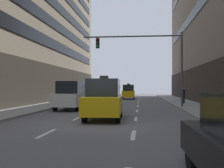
# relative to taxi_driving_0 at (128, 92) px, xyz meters

# --- Properties ---
(ground_plane) EXTENTS (120.00, 120.00, 0.00)m
(ground_plane) POSITION_rel_taxi_driving_0_xyz_m (-0.14, -26.20, -1.00)
(ground_plane) COLOR slate
(lane_stripe_l1_s3) EXTENTS (0.16, 2.00, 0.01)m
(lane_stripe_l1_s3) POSITION_rel_taxi_driving_0_xyz_m (-1.72, -29.20, -0.99)
(lane_stripe_l1_s3) COLOR silver
(lane_stripe_l1_s3) RESTS_ON ground
(lane_stripe_l1_s4) EXTENTS (0.16, 2.00, 0.01)m
(lane_stripe_l1_s4) POSITION_rel_taxi_driving_0_xyz_m (-1.72, -24.20, -0.99)
(lane_stripe_l1_s4) COLOR silver
(lane_stripe_l1_s4) RESTS_ON ground
(lane_stripe_l1_s5) EXTENTS (0.16, 2.00, 0.01)m
(lane_stripe_l1_s5) POSITION_rel_taxi_driving_0_xyz_m (-1.72, -19.20, -0.99)
(lane_stripe_l1_s5) COLOR silver
(lane_stripe_l1_s5) RESTS_ON ground
(lane_stripe_l1_s6) EXTENTS (0.16, 2.00, 0.01)m
(lane_stripe_l1_s6) POSITION_rel_taxi_driving_0_xyz_m (-1.72, -14.20, -0.99)
(lane_stripe_l1_s6) COLOR silver
(lane_stripe_l1_s6) RESTS_ON ground
(lane_stripe_l1_s7) EXTENTS (0.16, 2.00, 0.01)m
(lane_stripe_l1_s7) POSITION_rel_taxi_driving_0_xyz_m (-1.72, -9.20, -0.99)
(lane_stripe_l1_s7) COLOR silver
(lane_stripe_l1_s7) RESTS_ON ground
(lane_stripe_l1_s8) EXTENTS (0.16, 2.00, 0.01)m
(lane_stripe_l1_s8) POSITION_rel_taxi_driving_0_xyz_m (-1.72, -4.20, -0.99)
(lane_stripe_l1_s8) COLOR silver
(lane_stripe_l1_s8) RESTS_ON ground
(lane_stripe_l1_s9) EXTENTS (0.16, 2.00, 0.01)m
(lane_stripe_l1_s9) POSITION_rel_taxi_driving_0_xyz_m (-1.72, 0.80, -0.99)
(lane_stripe_l1_s9) COLOR silver
(lane_stripe_l1_s9) RESTS_ON ground
(lane_stripe_l1_s10) EXTENTS (0.16, 2.00, 0.01)m
(lane_stripe_l1_s10) POSITION_rel_taxi_driving_0_xyz_m (-1.72, 5.80, -0.99)
(lane_stripe_l1_s10) COLOR silver
(lane_stripe_l1_s10) RESTS_ON ground
(lane_stripe_l2_s3) EXTENTS (0.16, 2.00, 0.01)m
(lane_stripe_l2_s3) POSITION_rel_taxi_driving_0_xyz_m (1.45, -29.20, -0.99)
(lane_stripe_l2_s3) COLOR silver
(lane_stripe_l2_s3) RESTS_ON ground
(lane_stripe_l2_s4) EXTENTS (0.16, 2.00, 0.01)m
(lane_stripe_l2_s4) POSITION_rel_taxi_driving_0_xyz_m (1.45, -24.20, -0.99)
(lane_stripe_l2_s4) COLOR silver
(lane_stripe_l2_s4) RESTS_ON ground
(lane_stripe_l2_s5) EXTENTS (0.16, 2.00, 0.01)m
(lane_stripe_l2_s5) POSITION_rel_taxi_driving_0_xyz_m (1.45, -19.20, -0.99)
(lane_stripe_l2_s5) COLOR silver
(lane_stripe_l2_s5) RESTS_ON ground
(lane_stripe_l2_s6) EXTENTS (0.16, 2.00, 0.01)m
(lane_stripe_l2_s6) POSITION_rel_taxi_driving_0_xyz_m (1.45, -14.20, -0.99)
(lane_stripe_l2_s6) COLOR silver
(lane_stripe_l2_s6) RESTS_ON ground
(lane_stripe_l2_s7) EXTENTS (0.16, 2.00, 0.01)m
(lane_stripe_l2_s7) POSITION_rel_taxi_driving_0_xyz_m (1.45, -9.20, -0.99)
(lane_stripe_l2_s7) COLOR silver
(lane_stripe_l2_s7) RESTS_ON ground
(lane_stripe_l2_s8) EXTENTS (0.16, 2.00, 0.01)m
(lane_stripe_l2_s8) POSITION_rel_taxi_driving_0_xyz_m (1.45, -4.20, -0.99)
(lane_stripe_l2_s8) COLOR silver
(lane_stripe_l2_s8) RESTS_ON ground
(lane_stripe_l2_s9) EXTENTS (0.16, 2.00, 0.01)m
(lane_stripe_l2_s9) POSITION_rel_taxi_driving_0_xyz_m (1.45, 0.80, -0.99)
(lane_stripe_l2_s9) COLOR silver
(lane_stripe_l2_s9) RESTS_ON ground
(lane_stripe_l2_s10) EXTENTS (0.16, 2.00, 0.01)m
(lane_stripe_l2_s10) POSITION_rel_taxi_driving_0_xyz_m (1.45, 5.80, -0.99)
(lane_stripe_l2_s10) COLOR silver
(lane_stripe_l2_s10) RESTS_ON ground
(taxi_driving_0) EXTENTS (1.83, 4.18, 2.17)m
(taxi_driving_0) POSITION_rel_taxi_driving_0_xyz_m (0.00, 0.00, 0.00)
(taxi_driving_0) COLOR black
(taxi_driving_0) RESTS_ON ground
(car_driving_1) EXTENTS (1.87, 4.38, 2.11)m
(car_driving_1) POSITION_rel_taxi_driving_0_xyz_m (-3.44, -18.77, 0.05)
(car_driving_1) COLOR black
(car_driving_1) RESTS_ON ground
(taxi_driving_2) EXTENTS (1.95, 4.40, 2.28)m
(taxi_driving_2) POSITION_rel_taxi_driving_0_xyz_m (-0.20, -24.63, 0.05)
(taxi_driving_2) COLOR black
(taxi_driving_2) RESTS_ON ground
(traffic_signal_0) EXTENTS (8.17, 0.35, 6.02)m
(traffic_signal_0) POSITION_rel_taxi_driving_0_xyz_m (2.51, -16.13, 3.38)
(traffic_signal_0) COLOR #4C4C51
(traffic_signal_0) RESTS_ON sidewalk_right
(pedestrian_0) EXTENTS (0.33, 0.49, 1.49)m
(pedestrian_0) POSITION_rel_taxi_driving_0_xyz_m (5.78, -11.99, -0.01)
(pedestrian_0) COLOR black
(pedestrian_0) RESTS_ON sidewalk_right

